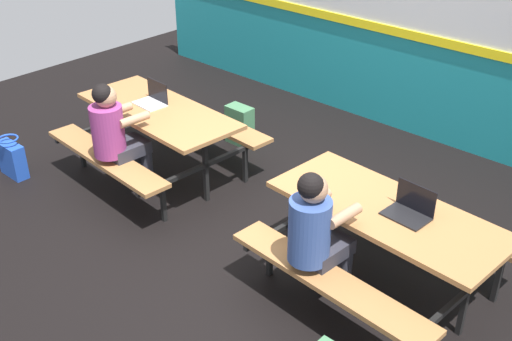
# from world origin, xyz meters

# --- Properties ---
(ground_plane) EXTENTS (10.00, 10.00, 0.02)m
(ground_plane) POSITION_xyz_m (0.00, 0.00, -0.01)
(ground_plane) COLOR black
(accent_backdrop) EXTENTS (8.00, 0.14, 2.60)m
(accent_backdrop) POSITION_xyz_m (0.00, 2.75, 1.25)
(accent_backdrop) COLOR teal
(accent_backdrop) RESTS_ON ground
(picnic_table_left) EXTENTS (1.83, 1.66, 0.74)m
(picnic_table_left) POSITION_xyz_m (-1.32, 0.10, 0.57)
(picnic_table_left) COLOR #9E6B3D
(picnic_table_left) RESTS_ON ground
(picnic_table_right) EXTENTS (1.83, 1.66, 0.74)m
(picnic_table_right) POSITION_xyz_m (1.32, 0.08, 0.57)
(picnic_table_right) COLOR #9E6B3D
(picnic_table_right) RESTS_ON ground
(student_nearer) EXTENTS (0.38, 0.53, 1.21)m
(student_nearer) POSITION_xyz_m (-1.25, -0.46, 0.71)
(student_nearer) COLOR #2D2D38
(student_nearer) RESTS_ON ground
(student_further) EXTENTS (0.38, 0.53, 1.21)m
(student_further) POSITION_xyz_m (1.08, -0.46, 0.71)
(student_further) COLOR #2D2D38
(student_further) RESTS_ON ground
(laptop_silver) EXTENTS (0.33, 0.24, 0.22)m
(laptop_silver) POSITION_xyz_m (-1.45, 0.15, 0.79)
(laptop_silver) COLOR silver
(laptop_silver) RESTS_ON picnic_table_left
(laptop_dark) EXTENTS (0.33, 0.24, 0.22)m
(laptop_dark) POSITION_xyz_m (1.48, 0.10, 0.79)
(laptop_dark) COLOR black
(laptop_dark) RESTS_ON picnic_table_right
(backpack_dark) EXTENTS (0.30, 0.22, 0.44)m
(backpack_dark) POSITION_xyz_m (-1.23, 1.17, 0.22)
(backpack_dark) COLOR #3F724C
(backpack_dark) RESTS_ON ground
(tote_bag_bright) EXTENTS (0.34, 0.21, 0.43)m
(tote_bag_bright) POSITION_xyz_m (-2.44, -0.94, 0.19)
(tote_bag_bright) COLOR #1E47B2
(tote_bag_bright) RESTS_ON ground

